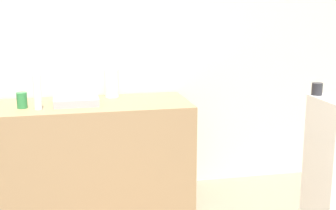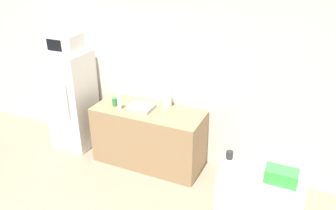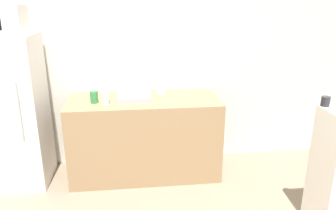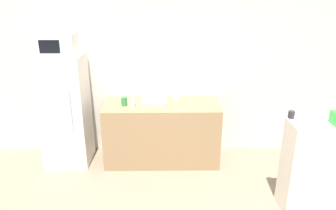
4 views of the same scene
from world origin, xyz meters
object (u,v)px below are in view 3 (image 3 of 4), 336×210
Objects in this scene: refrigerator at (13,112)px; bottle_tall at (105,92)px; bottle_short at (94,97)px; jar at (325,101)px; paper_towel_roll at (161,83)px.

refrigerator is 6.03× the size of bottle_tall.
bottle_tall is at bearing -29.45° from bottle_short.
refrigerator is 1.02m from bottle_tall.
refrigerator is at bearing 172.69° from bottle_tall.
paper_towel_roll is (-1.25, 1.25, -0.12)m from jar.
bottle_tall is 2.06m from jar.
jar is (1.98, -0.96, 0.18)m from bottle_short.
bottle_short is 0.79m from paper_towel_roll.
bottle_tall reaches higher than paper_towel_roll.
bottle_tall is 0.71m from paper_towel_roll.
jar is 1.77m from paper_towel_roll.
refrigerator is 19.48× the size of jar.
bottle_tall is 0.16m from bottle_short.
bottle_short is at bearing 150.55° from bottle_tall.
refrigerator reaches higher than bottle_short.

